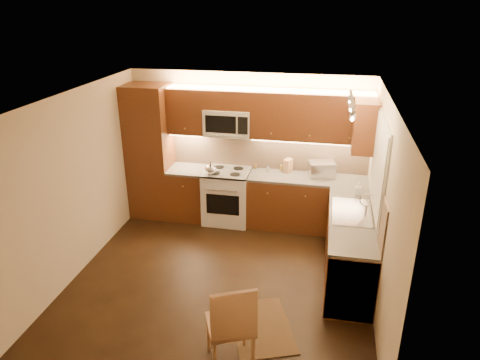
% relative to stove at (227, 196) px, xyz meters
% --- Properties ---
extents(floor, '(4.00, 4.00, 0.01)m').
position_rel_stove_xyz_m(floor, '(0.30, -1.68, -0.46)').
color(floor, black).
rests_on(floor, ground).
extents(ceiling, '(4.00, 4.00, 0.01)m').
position_rel_stove_xyz_m(ceiling, '(0.30, -1.68, 2.04)').
color(ceiling, beige).
rests_on(ceiling, ground).
extents(wall_back, '(4.00, 0.01, 2.50)m').
position_rel_stove_xyz_m(wall_back, '(0.30, 0.32, 0.79)').
color(wall_back, '#C0AD8C').
rests_on(wall_back, ground).
extents(wall_front, '(4.00, 0.01, 2.50)m').
position_rel_stove_xyz_m(wall_front, '(0.30, -3.67, 0.79)').
color(wall_front, '#C0AD8C').
rests_on(wall_front, ground).
extents(wall_left, '(0.01, 4.00, 2.50)m').
position_rel_stove_xyz_m(wall_left, '(-1.70, -1.68, 0.79)').
color(wall_left, '#C0AD8C').
rests_on(wall_left, ground).
extents(wall_right, '(0.01, 4.00, 2.50)m').
position_rel_stove_xyz_m(wall_right, '(2.30, -1.68, 0.79)').
color(wall_right, '#C0AD8C').
rests_on(wall_right, ground).
extents(pantry, '(0.70, 0.60, 2.30)m').
position_rel_stove_xyz_m(pantry, '(-1.35, 0.02, 0.69)').
color(pantry, '#43190E').
rests_on(pantry, floor).
extents(base_cab_back_left, '(0.62, 0.60, 0.86)m').
position_rel_stove_xyz_m(base_cab_back_left, '(-0.69, 0.02, -0.03)').
color(base_cab_back_left, '#43190E').
rests_on(base_cab_back_left, floor).
extents(counter_back_left, '(0.62, 0.60, 0.04)m').
position_rel_stove_xyz_m(counter_back_left, '(-0.69, 0.02, 0.42)').
color(counter_back_left, '#32302D').
rests_on(counter_back_left, base_cab_back_left).
extents(base_cab_back_right, '(1.92, 0.60, 0.86)m').
position_rel_stove_xyz_m(base_cab_back_right, '(1.34, 0.02, -0.03)').
color(base_cab_back_right, '#43190E').
rests_on(base_cab_back_right, floor).
extents(counter_back_right, '(1.92, 0.60, 0.04)m').
position_rel_stove_xyz_m(counter_back_right, '(1.34, 0.02, 0.42)').
color(counter_back_right, '#32302D').
rests_on(counter_back_right, base_cab_back_right).
extents(base_cab_right, '(0.60, 2.00, 0.86)m').
position_rel_stove_xyz_m(base_cab_right, '(2.00, -1.28, -0.03)').
color(base_cab_right, '#43190E').
rests_on(base_cab_right, floor).
extents(counter_right, '(0.60, 2.00, 0.04)m').
position_rel_stove_xyz_m(counter_right, '(2.00, -1.28, 0.42)').
color(counter_right, '#32302D').
rests_on(counter_right, base_cab_right).
extents(dishwasher, '(0.58, 0.60, 0.84)m').
position_rel_stove_xyz_m(dishwasher, '(2.00, -1.98, -0.03)').
color(dishwasher, silver).
rests_on(dishwasher, floor).
extents(backsplash_back, '(3.30, 0.02, 0.60)m').
position_rel_stove_xyz_m(backsplash_back, '(0.65, 0.31, 0.74)').
color(backsplash_back, tan).
rests_on(backsplash_back, wall_back).
extents(backsplash_right, '(0.02, 2.00, 0.60)m').
position_rel_stove_xyz_m(backsplash_right, '(2.29, -1.28, 0.74)').
color(backsplash_right, tan).
rests_on(backsplash_right, wall_right).
extents(upper_cab_back_left, '(0.62, 0.35, 0.75)m').
position_rel_stove_xyz_m(upper_cab_back_left, '(-0.69, 0.15, 1.42)').
color(upper_cab_back_left, '#43190E').
rests_on(upper_cab_back_left, wall_back).
extents(upper_cab_back_right, '(1.92, 0.35, 0.75)m').
position_rel_stove_xyz_m(upper_cab_back_right, '(1.34, 0.15, 1.42)').
color(upper_cab_back_right, '#43190E').
rests_on(upper_cab_back_right, wall_back).
extents(upper_cab_bridge, '(0.76, 0.35, 0.31)m').
position_rel_stove_xyz_m(upper_cab_bridge, '(0.00, 0.15, 1.63)').
color(upper_cab_bridge, '#43190E').
rests_on(upper_cab_bridge, wall_back).
extents(upper_cab_right_corner, '(0.35, 0.50, 0.75)m').
position_rel_stove_xyz_m(upper_cab_right_corner, '(2.12, -0.28, 1.42)').
color(upper_cab_right_corner, '#43190E').
rests_on(upper_cab_right_corner, wall_right).
extents(stove, '(0.76, 0.65, 0.92)m').
position_rel_stove_xyz_m(stove, '(0.00, 0.00, 0.00)').
color(stove, silver).
rests_on(stove, floor).
extents(microwave, '(0.76, 0.38, 0.44)m').
position_rel_stove_xyz_m(microwave, '(0.00, 0.14, 1.26)').
color(microwave, silver).
rests_on(microwave, wall_back).
extents(window_frame, '(0.03, 1.44, 1.24)m').
position_rel_stove_xyz_m(window_frame, '(2.29, -1.12, 1.14)').
color(window_frame, silver).
rests_on(window_frame, wall_right).
extents(window_blinds, '(0.02, 1.36, 1.16)m').
position_rel_stove_xyz_m(window_blinds, '(2.27, -1.12, 1.14)').
color(window_blinds, silver).
rests_on(window_blinds, wall_right).
extents(sink, '(0.52, 0.86, 0.15)m').
position_rel_stove_xyz_m(sink, '(2.00, -1.12, 0.52)').
color(sink, silver).
rests_on(sink, counter_right).
extents(faucet, '(0.20, 0.04, 0.30)m').
position_rel_stove_xyz_m(faucet, '(2.18, -1.12, 0.59)').
color(faucet, silver).
rests_on(faucet, counter_right).
extents(track_light_bar, '(0.04, 1.20, 0.03)m').
position_rel_stove_xyz_m(track_light_bar, '(1.85, -1.27, 2.00)').
color(track_light_bar, silver).
rests_on(track_light_bar, ceiling).
extents(kettle, '(0.23, 0.23, 0.22)m').
position_rel_stove_xyz_m(kettle, '(-0.22, -0.19, 0.57)').
color(kettle, silver).
rests_on(kettle, stove).
extents(toaster_oven, '(0.47, 0.39, 0.25)m').
position_rel_stove_xyz_m(toaster_oven, '(1.55, 0.13, 0.56)').
color(toaster_oven, silver).
rests_on(toaster_oven, counter_back_right).
extents(knife_block, '(0.16, 0.19, 0.22)m').
position_rel_stove_xyz_m(knife_block, '(0.99, 0.21, 0.55)').
color(knife_block, '#8D5F3F').
rests_on(knife_block, counter_back_right).
extents(spice_jar_a, '(0.05, 0.05, 0.09)m').
position_rel_stove_xyz_m(spice_jar_a, '(0.66, 0.22, 0.49)').
color(spice_jar_a, silver).
rests_on(spice_jar_a, counter_back_right).
extents(spice_jar_b, '(0.06, 0.06, 0.09)m').
position_rel_stove_xyz_m(spice_jar_b, '(0.44, 0.26, 0.49)').
color(spice_jar_b, brown).
rests_on(spice_jar_b, counter_back_right).
extents(spice_jar_c, '(0.06, 0.06, 0.10)m').
position_rel_stove_xyz_m(spice_jar_c, '(0.67, 0.14, 0.49)').
color(spice_jar_c, silver).
rests_on(spice_jar_c, counter_back_right).
extents(spice_jar_d, '(0.06, 0.06, 0.09)m').
position_rel_stove_xyz_m(spice_jar_d, '(0.88, 0.26, 0.49)').
color(spice_jar_d, olive).
rests_on(spice_jar_d, counter_back_right).
extents(soap_bottle, '(0.09, 0.09, 0.19)m').
position_rel_stove_xyz_m(soap_bottle, '(2.10, -0.51, 0.53)').
color(soap_bottle, silver).
rests_on(soap_bottle, counter_right).
extents(rug, '(0.97, 1.16, 0.01)m').
position_rel_stove_xyz_m(rug, '(1.00, -2.58, -0.45)').
color(rug, black).
rests_on(rug, floor).
extents(dining_chair, '(0.61, 0.61, 1.05)m').
position_rel_stove_xyz_m(dining_chair, '(0.76, -3.17, 0.06)').
color(dining_chair, '#8D5F3F').
rests_on(dining_chair, floor).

